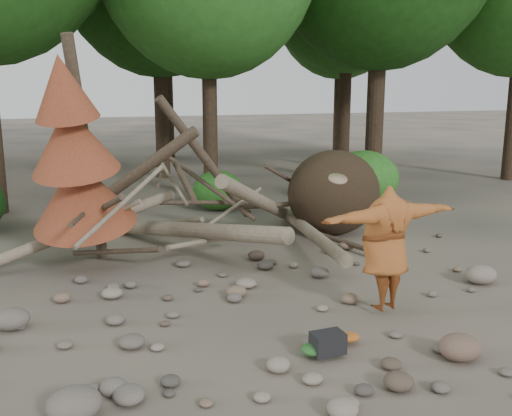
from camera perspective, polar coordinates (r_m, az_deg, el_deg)
name	(u,v)px	position (r m, az deg, el deg)	size (l,w,h in m)	color
ground	(311,316)	(8.82, 5.50, -10.72)	(120.00, 120.00, 0.00)	#514C44
deadfall_pile	(312,196)	(13.06, 5.64, 1.17)	(8.55, 5.24, 3.30)	#332619
dead_conifer	(76,160)	(10.78, -17.59, 4.60)	(2.06, 2.16, 4.35)	#4C3F30
bush_mid	(218,190)	(15.99, -3.86, 1.78)	(1.40, 1.40, 1.12)	#28681E
bush_right	(364,178)	(16.88, 10.75, 2.96)	(2.00, 2.00, 1.60)	#327C26
frisbee_thrower	(385,248)	(8.79, 12.82, -3.89)	(2.39, 0.81, 2.16)	#9F5324
backpack	(328,347)	(7.56, 7.18, -13.65)	(0.42, 0.28, 0.28)	black
cloth_green	(315,353)	(7.56, 5.89, -14.19)	(0.37, 0.31, 0.14)	#286126
cloth_orange	(349,341)	(7.97, 9.25, -12.95)	(0.30, 0.25, 0.11)	#B35B1E
boulder_front_left	(74,404)	(6.54, -17.72, -18.17)	(0.58, 0.52, 0.35)	#6A6158
boulder_front_right	(460,347)	(7.88, 19.73, -12.97)	(0.55, 0.50, 0.33)	brown
boulder_mid_right	(481,274)	(10.84, 21.56, -6.20)	(0.55, 0.50, 0.33)	gray
boulder_mid_left	(11,319)	(8.99, -23.28, -10.16)	(0.52, 0.46, 0.31)	#695F58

